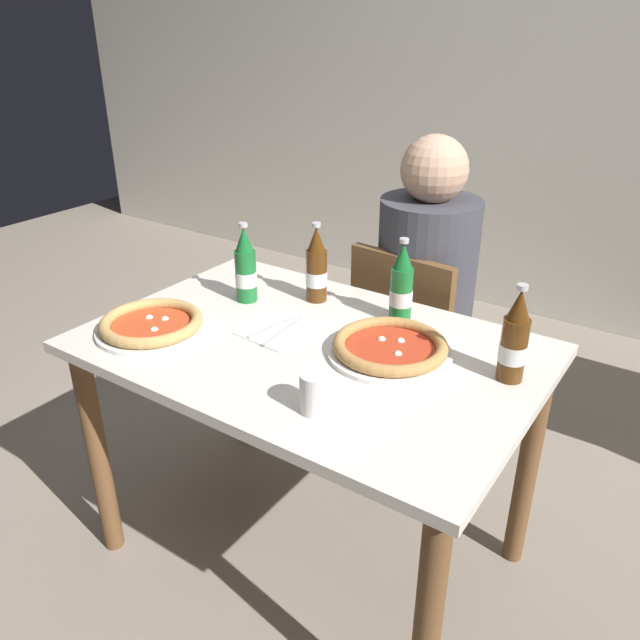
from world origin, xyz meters
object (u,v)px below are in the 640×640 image
Objects in this scene: pizza_marinara_far at (390,348)px; beer_bottle_left at (246,269)px; pizza_margherita_near at (152,324)px; napkin_with_cutlery at (277,331)px; beer_bottle_right at (401,287)px; beer_bottle_center at (514,341)px; beer_bottle_extra at (316,268)px; paper_cup at (316,392)px; chair_behind_table at (413,345)px; dining_table_main at (310,380)px; diner_seated at (423,314)px.

beer_bottle_left is (-0.53, 0.06, 0.08)m from pizza_marinara_far.
pizza_margherita_near is 0.35m from napkin_with_cutlery.
beer_bottle_right is at bearing 17.10° from beer_bottle_left.
pizza_margherita_near is 0.96m from beer_bottle_center.
beer_bottle_right is 0.28m from beer_bottle_extra.
beer_bottle_left is 1.00× the size of beer_bottle_right.
beer_bottle_left is at bearing 150.65° from napkin_with_cutlery.
beer_bottle_left is at bearing 144.06° from paper_cup.
beer_bottle_extra reaches higher than pizza_margherita_near.
chair_behind_table is 3.44× the size of beer_bottle_right.
chair_behind_table reaches higher than dining_table_main.
diner_seated is 0.49m from beer_bottle_right.
beer_bottle_center is (0.48, -0.53, 0.27)m from diner_seated.
beer_bottle_center is 0.49m from paper_cup.
chair_behind_table is 3.44× the size of beer_bottle_left.
dining_table_main is 4.86× the size of beer_bottle_right.
pizza_marinara_far is 3.42× the size of paper_cup.
beer_bottle_center is at bearing 19.10° from pizza_margherita_near.
pizza_margherita_near is at bearing -155.06° from dining_table_main.
pizza_marinara_far is 0.23m from beer_bottle_right.
beer_bottle_center is (0.50, 0.13, 0.22)m from dining_table_main.
napkin_with_cutlery is at bearing -169.38° from pizza_marinara_far.
diner_seated is at bearing 131.68° from beer_bottle_center.
paper_cup reaches higher than napkin_with_cutlery.
diner_seated is 0.52m from beer_bottle_extra.
chair_behind_table is at bearing 54.60° from beer_bottle_left.
napkin_with_cutlery is (-0.62, -0.12, -0.10)m from beer_bottle_center.
dining_table_main is 3.69× the size of pizza_marinara_far.
diner_seated is 0.69m from napkin_with_cutlery.
beer_bottle_left is 1.00× the size of beer_bottle_center.
beer_bottle_left is 0.21m from beer_bottle_extra.
chair_behind_table is 3.44× the size of beer_bottle_extra.
chair_behind_table is at bearing 108.91° from pizza_marinara_far.
pizza_marinara_far is 0.33m from napkin_with_cutlery.
beer_bottle_extra is (-0.18, -0.41, 0.27)m from diner_seated.
diner_seated reaches higher than beer_bottle_left.
paper_cup is (0.19, -0.25, 0.16)m from dining_table_main.
napkin_with_cutlery is (-0.25, -0.26, -0.10)m from beer_bottle_right.
pizza_marinara_far is at bearing -168.77° from beer_bottle_center.
beer_bottle_left reaches higher than paper_cup.
pizza_margherita_near is 1.24× the size of beer_bottle_left.
pizza_margherita_near reaches higher than napkin_with_cutlery.
beer_bottle_center is 0.66m from beer_bottle_extra.
pizza_margherita_near is 0.33m from beer_bottle_left.
beer_bottle_right is (0.54, 0.45, 0.08)m from pizza_margherita_near.
beer_bottle_right reaches higher than pizza_margherita_near.
pizza_margherita_near is at bearing -104.49° from beer_bottle_left.
beer_bottle_left is 2.60× the size of paper_cup.
beer_bottle_center and beer_bottle_extra have the same top height.
chair_behind_table reaches higher than napkin_with_cutlery.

